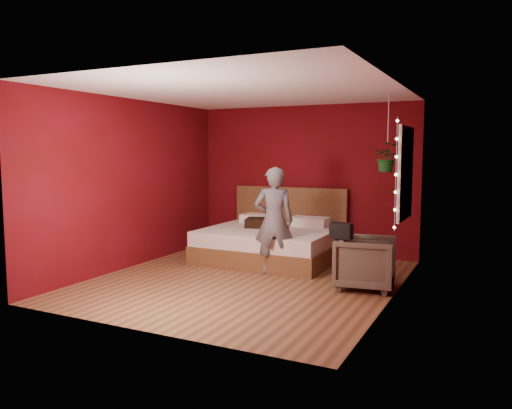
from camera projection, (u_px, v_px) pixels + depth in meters
The scene contains 10 objects.
floor at pixel (247, 280), 6.99m from camera, with size 4.50×4.50×0.00m, color #8D5E38.
room_walls at pixel (246, 160), 6.82m from camera, with size 4.04×4.54×2.62m.
window at pixel (405, 173), 6.78m from camera, with size 0.05×0.97×1.27m.
fairy_lights at pixel (396, 175), 6.32m from camera, with size 0.04×0.04×1.45m.
bed at pixel (272, 241), 8.32m from camera, with size 2.11×1.79×1.16m.
person at pixel (274, 221), 7.27m from camera, with size 0.57×0.38×1.57m, color slate.
armchair at pixel (366, 263), 6.52m from camera, with size 0.73×0.75×0.69m, color #5D5849.
handbag at pixel (341, 231), 6.36m from camera, with size 0.28×0.14×0.20m, color black.
throw_pillow at pixel (259, 223), 8.39m from camera, with size 0.42×0.42×0.15m, color black.
hanging_plant at pixel (387, 157), 7.07m from camera, with size 0.44×0.40×1.10m.
Camera 1 is at (3.14, -6.08, 1.78)m, focal length 35.00 mm.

